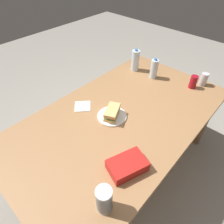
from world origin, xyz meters
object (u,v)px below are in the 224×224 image
Objects in this scene: dining_table at (121,122)px; water_bottle_tall at (135,61)px; soda_can_red at (193,82)px; plastic_cup_stack at (104,200)px; chip_bag at (127,165)px; paper_plate at (112,116)px; water_bottle_spare at (154,69)px; soda_can_silver at (204,79)px; sandwich at (112,112)px.

water_bottle_tall reaches higher than dining_table.
plastic_cup_stack reaches higher than soda_can_red.
dining_table is at bearing 29.43° from water_bottle_tall.
chip_bag is 1.24× the size of plastic_cup_stack.
paper_plate is at bearing -34.96° from dining_table.
water_bottle_tall is at bearing -88.68° from water_bottle_spare.
chip_bag is 1.00× the size of water_bottle_tall.
chip_bag reaches higher than paper_plate.
chip_bag is at bearing 4.99° from soda_can_red.
dining_table is 0.67m from water_bottle_spare.
soda_can_red is 0.66× the size of plastic_cup_stack.
soda_can_silver is (-0.21, 0.42, -0.04)m from water_bottle_spare.
dining_table is 8.12× the size of paper_plate.
plastic_cup_stack is (0.60, 0.39, 0.17)m from dining_table.
water_bottle_tall reaches higher than soda_can_red.
chip_bag is 0.27m from plastic_cup_stack.
dining_table is at bearing -17.94° from soda_can_red.
water_bottle_tall reaches higher than plastic_cup_stack.
sandwich reaches higher than dining_table.
plastic_cup_stack is at bearing 4.01° from soda_can_silver.
sandwich is 0.97× the size of water_bottle_spare.
soda_can_red is at bearing -173.43° from plastic_cup_stack.
soda_can_red reaches higher than sandwich.
water_bottle_spare reaches higher than dining_table.
sandwich is 0.87× the size of chip_bag.
soda_can_silver is at bearing -175.99° from plastic_cup_stack.
plastic_cup_stack is at bearing 31.36° from water_bottle_tall.
paper_plate is 0.71m from water_bottle_spare.
plastic_cup_stack is at bearing 33.00° from chip_bag.
soda_can_red is at bearing 105.72° from water_bottle_spare.
soda_can_silver is (-1.45, -0.10, -0.03)m from plastic_cup_stack.
plastic_cup_stack is 1.45m from soda_can_silver.
sandwich is 1.08× the size of plastic_cup_stack.
soda_can_silver is at bearing 159.72° from paper_plate.
water_bottle_tall is 1.25× the size of plastic_cup_stack.
sandwich is at bearing -19.22° from soda_can_red.
water_bottle_spare is at bearing -172.94° from sandwich.
soda_can_red is at bearing 100.37° from water_bottle_tall.
soda_can_silver is (-0.92, 0.33, 0.01)m from sandwich.
water_bottle_spare reaches higher than sandwich.
soda_can_red is 0.53× the size of chip_bag.
water_bottle_spare is at bearing -173.18° from paper_plate.
soda_can_red is (-0.81, 0.28, 0.05)m from paper_plate.
soda_can_silver reaches higher than dining_table.
paper_plate is 0.47m from chip_bag.
soda_can_red is 0.38m from water_bottle_spare.
dining_table is at bearing 148.07° from sandwich.
water_bottle_spare is (-0.01, 0.23, -0.01)m from water_bottle_tall.
plastic_cup_stack is (1.34, 0.15, 0.03)m from soda_can_red.
soda_can_silver is (-1.19, -0.04, 0.03)m from chip_bag.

